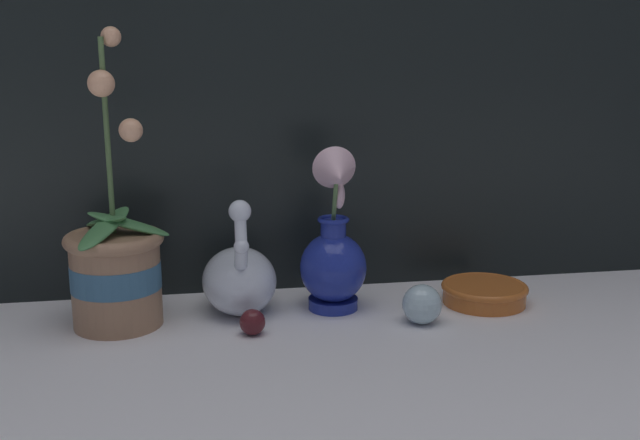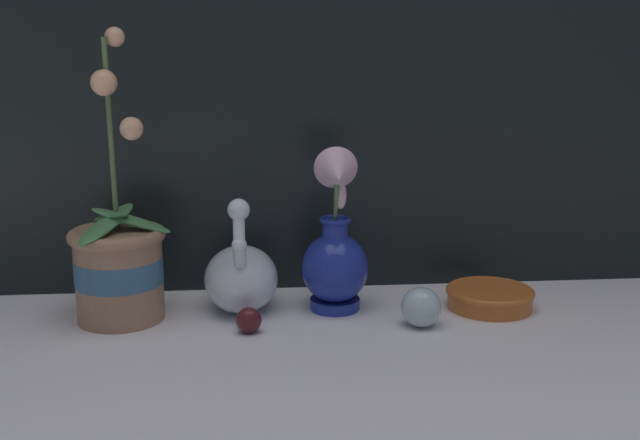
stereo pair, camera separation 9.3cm
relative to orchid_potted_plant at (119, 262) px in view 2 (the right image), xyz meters
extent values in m
plane|color=white|center=(0.31, -0.16, -0.09)|extent=(2.80, 2.80, 0.00)
cylinder|color=#9E7556|center=(0.00, 0.00, -0.02)|extent=(0.13, 0.13, 0.14)
cylinder|color=#386689|center=(0.00, 0.00, -0.01)|extent=(0.13, 0.13, 0.04)
torus|color=#9E7556|center=(0.00, 0.00, 0.04)|extent=(0.15, 0.15, 0.02)
cylinder|color=#4C6B3D|center=(0.00, 0.00, 0.19)|extent=(0.01, 0.02, 0.29)
ellipsoid|color=#427F47|center=(0.02, 0.00, 0.07)|extent=(0.13, 0.05, 0.05)
ellipsoid|color=#427F47|center=(-0.01, 0.02, 0.07)|extent=(0.09, 0.12, 0.04)
ellipsoid|color=#427F47|center=(-0.01, -0.02, 0.07)|extent=(0.09, 0.14, 0.05)
sphere|color=#E5A87F|center=(0.01, 0.01, 0.34)|extent=(0.03, 0.03, 0.03)
sphere|color=#E5A87F|center=(0.00, -0.02, 0.27)|extent=(0.04, 0.04, 0.04)
sphere|color=#E5A87F|center=(0.04, -0.03, 0.21)|extent=(0.03, 0.03, 0.03)
ellipsoid|color=silver|center=(0.19, 0.03, -0.04)|extent=(0.12, 0.15, 0.11)
cone|color=silver|center=(0.19, 0.08, -0.02)|extent=(0.06, 0.08, 0.08)
cylinder|color=silver|center=(0.19, -0.03, 0.01)|extent=(0.02, 0.05, 0.06)
sphere|color=silver|center=(0.19, -0.05, 0.04)|extent=(0.02, 0.02, 0.02)
cylinder|color=silver|center=(0.19, -0.04, 0.06)|extent=(0.02, 0.03, 0.06)
sphere|color=silver|center=(0.19, -0.03, 0.09)|extent=(0.03, 0.03, 0.03)
cylinder|color=navy|center=(0.34, 0.02, -0.08)|extent=(0.08, 0.08, 0.02)
ellipsoid|color=navy|center=(0.34, 0.02, -0.02)|extent=(0.11, 0.11, 0.11)
cylinder|color=navy|center=(0.34, 0.02, 0.04)|extent=(0.04, 0.04, 0.03)
torus|color=navy|center=(0.34, 0.02, 0.06)|extent=(0.05, 0.05, 0.01)
cylinder|color=#567A47|center=(0.34, 0.01, 0.09)|extent=(0.01, 0.03, 0.07)
cone|color=beige|center=(0.34, -0.01, 0.13)|extent=(0.07, 0.07, 0.08)
ellipsoid|color=beige|center=(0.35, 0.01, 0.10)|extent=(0.02, 0.02, 0.04)
sphere|color=silver|center=(0.46, -0.07, -0.06)|extent=(0.06, 0.06, 0.06)
cylinder|color=#C66628|center=(0.59, 0.00, -0.08)|extent=(0.14, 0.14, 0.03)
torus|color=#C66628|center=(0.59, 0.00, -0.07)|extent=(0.14, 0.14, 0.01)
sphere|color=#4C191E|center=(0.20, -0.07, -0.07)|extent=(0.04, 0.04, 0.04)
camera|label=1|loc=(0.12, -1.12, 0.32)|focal=42.00mm
camera|label=2|loc=(0.21, -1.13, 0.32)|focal=42.00mm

